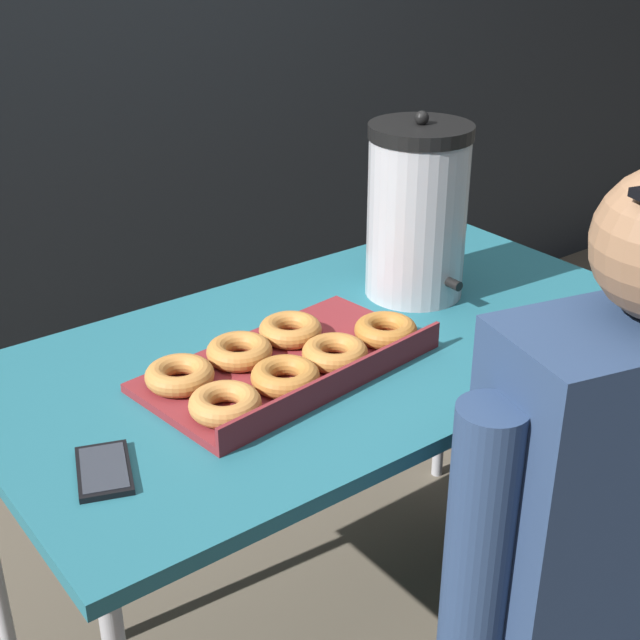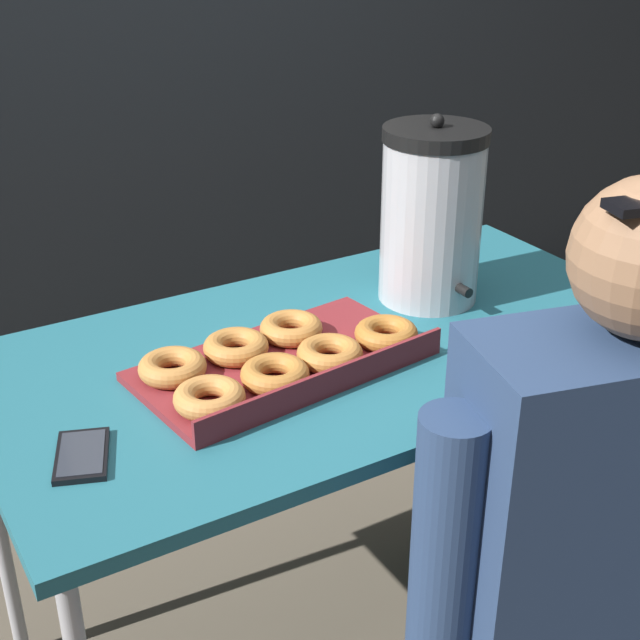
{
  "view_description": "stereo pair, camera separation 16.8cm",
  "coord_description": "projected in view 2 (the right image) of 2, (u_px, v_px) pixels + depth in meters",
  "views": [
    {
      "loc": [
        -0.95,
        -1.2,
        1.58
      ],
      "look_at": [
        -0.04,
        0.0,
        0.84
      ],
      "focal_mm": 50.0,
      "sensor_mm": 36.0,
      "label": 1
    },
    {
      "loc": [
        -0.81,
        -1.29,
        1.58
      ],
      "look_at": [
        -0.04,
        0.0,
        0.84
      ],
      "focal_mm": 50.0,
      "sensor_mm": 36.0,
      "label": 2
    }
  ],
  "objects": [
    {
      "name": "donut_box",
      "position": [
        278.0,
        359.0,
        1.61
      ],
      "size": [
        0.56,
        0.34,
        0.05
      ],
      "rotation": [
        0.0,
        0.0,
        0.12
      ],
      "color": "maroon",
      "rests_on": "folding_table"
    },
    {
      "name": "folding_table",
      "position": [
        338.0,
        367.0,
        1.75
      ],
      "size": [
        1.36,
        0.73,
        0.78
      ],
      "color": "#236675",
      "rests_on": "ground"
    },
    {
      "name": "ground_plane",
      "position": [
        335.0,
        638.0,
        2.07
      ],
      "size": [
        12.0,
        12.0,
        0.0
      ],
      "primitive_type": "plane",
      "color": "brown"
    },
    {
      "name": "cell_phone",
      "position": [
        82.0,
        455.0,
        1.38
      ],
      "size": [
        0.12,
        0.16,
        0.01
      ],
      "rotation": [
        0.0,
        0.0,
        -0.36
      ],
      "color": "black",
      "rests_on": "folding_table"
    },
    {
      "name": "person_seated",
      "position": [
        596.0,
        576.0,
        1.42
      ],
      "size": [
        0.62,
        0.34,
        1.25
      ],
      "rotation": [
        0.0,
        0.0,
        2.89
      ],
      "color": "#33332D",
      "rests_on": "ground"
    },
    {
      "name": "coffee_urn",
      "position": [
        432.0,
        215.0,
        1.83
      ],
      "size": [
        0.21,
        0.24,
        0.4
      ],
      "color": "#B7B7BC",
      "rests_on": "folding_table"
    }
  ]
}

